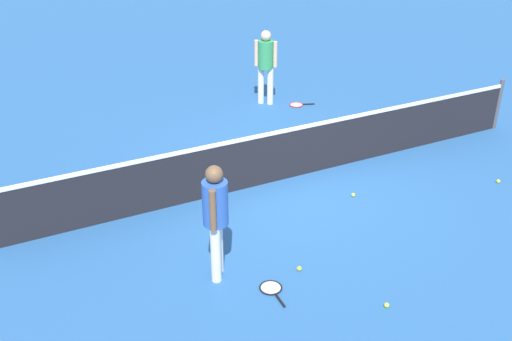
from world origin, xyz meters
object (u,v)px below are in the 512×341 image
object	(u,v)px
tennis_ball_midcourt	(353,195)
tennis_ball_baseline	(387,305)
tennis_racket_near_player	(272,289)
player_near_side	(216,213)
tennis_ball_near_player	(498,181)
player_far_side	(266,61)
tennis_racket_far_player	(297,105)
tennis_ball_by_net	(299,268)

from	to	relation	value
tennis_ball_midcourt	tennis_ball_baseline	distance (m)	2.80
tennis_racket_near_player	tennis_ball_baseline	world-z (taller)	tennis_ball_baseline
player_near_side	tennis_ball_near_player	distance (m)	5.55
tennis_ball_near_player	tennis_ball_midcourt	bearing A→B (deg)	163.96
player_far_side	tennis_ball_midcourt	xyz separation A→B (m)	(-0.60, -4.45, -0.98)
tennis_racket_near_player	player_near_side	bearing A→B (deg)	130.49
player_near_side	tennis_ball_near_player	size ratio (longest dim) A/B	25.76
player_far_side	tennis_racket_near_player	distance (m)	6.78
tennis_racket_near_player	tennis_racket_far_player	bearing A→B (deg)	57.25
tennis_ball_by_net	player_near_side	bearing A→B (deg)	158.78
tennis_racket_far_player	tennis_ball_midcourt	distance (m)	4.19
player_near_side	player_far_side	distance (m)	6.44
tennis_ball_midcourt	tennis_ball_baseline	world-z (taller)	same
player_far_side	tennis_ball_by_net	world-z (taller)	player_far_side
tennis_racket_near_player	tennis_ball_midcourt	xyz separation A→B (m)	(2.38, 1.56, 0.02)
tennis_ball_near_player	tennis_racket_near_player	bearing A→B (deg)	-170.52
tennis_racket_near_player	tennis_ball_near_player	size ratio (longest dim) A/B	8.93
tennis_racket_far_player	tennis_ball_baseline	world-z (taller)	tennis_ball_baseline
player_far_side	tennis_ball_midcourt	distance (m)	4.59
tennis_ball_by_net	tennis_ball_midcourt	xyz separation A→B (m)	(1.84, 1.36, 0.00)
tennis_ball_baseline	player_far_side	bearing A→B (deg)	75.39
tennis_racket_near_player	tennis_racket_far_player	distance (m)	6.63
tennis_racket_near_player	tennis_ball_near_player	bearing A→B (deg)	9.48
tennis_racket_far_player	player_far_side	bearing A→B (deg)	144.04
tennis_ball_by_net	tennis_racket_near_player	bearing A→B (deg)	-159.78
tennis_ball_near_player	tennis_ball_baseline	size ratio (longest dim) A/B	1.00
player_near_side	tennis_ball_midcourt	xyz separation A→B (m)	(2.90, 0.95, -0.98)
player_near_side	tennis_racket_far_player	world-z (taller)	player_near_side
tennis_racket_far_player	tennis_ball_baseline	distance (m)	6.97
player_near_side	player_far_side	world-z (taller)	same
tennis_ball_near_player	tennis_ball_baseline	distance (m)	4.18
tennis_ball_by_net	tennis_ball_baseline	distance (m)	1.32
tennis_ball_midcourt	player_near_side	bearing A→B (deg)	-161.82
tennis_racket_near_player	tennis_ball_baseline	xyz separation A→B (m)	(1.16, -0.97, 0.02)
player_near_side	tennis_racket_near_player	size ratio (longest dim) A/B	2.88
tennis_ball_by_net	tennis_ball_baseline	bearing A→B (deg)	-61.88
tennis_ball_midcourt	tennis_racket_far_player	bearing A→B (deg)	73.23
player_far_side	tennis_ball_near_player	distance (m)	5.63
tennis_racket_far_player	tennis_ball_by_net	size ratio (longest dim) A/B	9.19
tennis_ball_near_player	tennis_ball_by_net	world-z (taller)	same
tennis_ball_midcourt	tennis_ball_near_player	bearing A→B (deg)	-16.04
tennis_racket_far_player	tennis_ball_near_player	size ratio (longest dim) A/B	9.19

